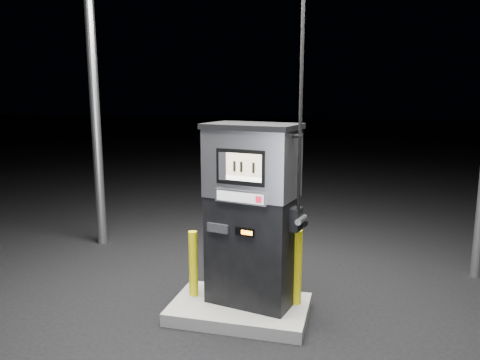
# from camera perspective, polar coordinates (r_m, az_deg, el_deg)

# --- Properties ---
(ground) EXTENTS (80.00, 80.00, 0.00)m
(ground) POSITION_cam_1_polar(r_m,az_deg,el_deg) (5.79, -0.05, -16.12)
(ground) COLOR black
(ground) RESTS_ON ground
(pump_island) EXTENTS (1.60, 1.00, 0.15)m
(pump_island) POSITION_cam_1_polar(r_m,az_deg,el_deg) (5.76, -0.05, -15.46)
(pump_island) COLOR slate
(pump_island) RESTS_ON ground
(fuel_dispenser) EXTENTS (1.22, 0.83, 4.39)m
(fuel_dispenser) POSITION_cam_1_polar(r_m,az_deg,el_deg) (5.41, 1.48, -4.05)
(fuel_dispenser) COLOR black
(fuel_dispenser) RESTS_ON pump_island
(bollard_left) EXTENTS (0.11, 0.11, 0.81)m
(bollard_left) POSITION_cam_1_polar(r_m,az_deg,el_deg) (5.80, -5.71, -10.11)
(bollard_left) COLOR #D4C70B
(bollard_left) RESTS_ON pump_island
(bollard_right) EXTENTS (0.12, 0.12, 0.90)m
(bollard_right) POSITION_cam_1_polar(r_m,az_deg,el_deg) (5.59, 6.92, -10.50)
(bollard_right) COLOR #D4C70B
(bollard_right) RESTS_ON pump_island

